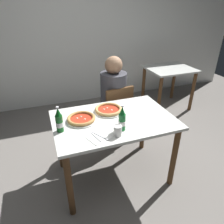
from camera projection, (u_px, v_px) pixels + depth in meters
ground_plane at (113, 174)px, 2.42m from camera, size 8.00×8.00×0.00m
back_wall_tiled at (70, 33)px, 3.63m from camera, size 7.00×0.10×2.60m
dining_table_main at (114, 128)px, 2.12m from camera, size 1.20×0.80×0.75m
chair_behind_table at (115, 111)px, 2.77m from camera, size 0.45×0.45×0.85m
diner_seated at (113, 103)px, 2.76m from camera, size 0.34×0.34×1.21m
dining_table_background at (169, 76)px, 3.72m from camera, size 0.80×0.70×0.75m
pizza_margherita_near at (108, 110)px, 2.19m from camera, size 0.32×0.32×0.04m
pizza_marinara_far at (81, 119)px, 2.02m from camera, size 0.30×0.30×0.04m
beer_bottle_left at (122, 120)px, 1.84m from camera, size 0.07×0.07×0.25m
beer_bottle_center at (59, 121)px, 1.82m from camera, size 0.07×0.07×0.25m
napkin_with_cutlery at (98, 137)px, 1.78m from camera, size 0.23×0.23×0.01m
paper_cup at (118, 131)px, 1.79m from camera, size 0.07×0.07×0.09m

